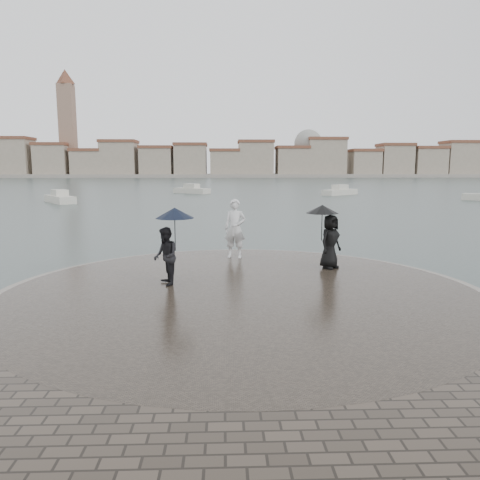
{
  "coord_description": "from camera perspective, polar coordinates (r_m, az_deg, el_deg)",
  "views": [
    {
      "loc": [
        -0.45,
        -7.97,
        3.43
      ],
      "look_at": [
        0.0,
        4.8,
        1.45
      ],
      "focal_mm": 35.0,
      "sensor_mm": 36.0,
      "label": 1
    }
  ],
  "objects": [
    {
      "name": "visitor_right",
      "position": [
        14.55,
        10.68,
        0.88
      ],
      "size": [
        1.24,
        1.07,
        1.95
      ],
      "color": "black",
      "rests_on": "quay_tip"
    },
    {
      "name": "boats",
      "position": [
        54.79,
        3.88,
        5.59
      ],
      "size": [
        49.1,
        21.94,
        1.5
      ],
      "color": "beige",
      "rests_on": "ground"
    },
    {
      "name": "ground",
      "position": [
        8.69,
        1.15,
        -14.44
      ],
      "size": [
        400.0,
        400.0,
        0.0
      ],
      "primitive_type": "plane",
      "color": "#2B3835",
      "rests_on": "ground"
    },
    {
      "name": "visitor_left",
      "position": [
        12.4,
        -8.72,
        -0.33
      ],
      "size": [
        1.16,
        1.07,
        2.04
      ],
      "color": "black",
      "rests_on": "quay_tip"
    },
    {
      "name": "quay_tip",
      "position": [
        11.93,
        0.22,
        -6.99
      ],
      "size": [
        11.9,
        11.9,
        0.36
      ],
      "primitive_type": "cylinder",
      "color": "#2D261E",
      "rests_on": "ground"
    },
    {
      "name": "far_skyline",
      "position": [
        168.8,
        -4.05,
        9.53
      ],
      "size": [
        260.0,
        20.0,
        37.0
      ],
      "color": "gray",
      "rests_on": "ground"
    },
    {
      "name": "kerb_ring",
      "position": [
        11.94,
        0.22,
        -7.09
      ],
      "size": [
        12.5,
        12.5,
        0.32
      ],
      "primitive_type": "cylinder",
      "color": "gray",
      "rests_on": "ground"
    },
    {
      "name": "statue",
      "position": [
        15.98,
        -0.6,
        1.4
      ],
      "size": [
        0.84,
        0.66,
        2.02
      ],
      "primitive_type": "imported",
      "rotation": [
        0.0,
        0.0,
        -0.26
      ],
      "color": "silver",
      "rests_on": "quay_tip"
    }
  ]
}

